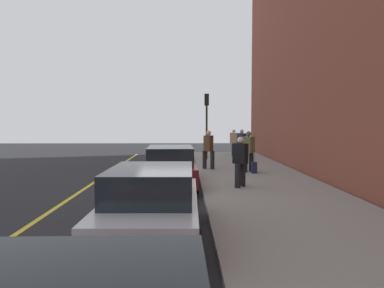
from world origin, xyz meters
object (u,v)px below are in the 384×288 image
(rolling_suitcase, at_px, (254,167))
(parked_car_maroon, at_px, (170,167))
(pedestrian_black_coat, at_px, (240,160))
(pedestrian_olive_coat, at_px, (248,150))
(traffic_light_pole, at_px, (207,115))
(pedestrian_tan_coat, at_px, (234,142))
(parked_car_silver, at_px, (152,204))
(pedestrian_navy_coat, at_px, (242,143))
(pedestrian_brown_coat, at_px, (208,148))

(rolling_suitcase, bearing_deg, parked_car_maroon, 125.79)
(pedestrian_black_coat, bearing_deg, pedestrian_olive_coat, -13.60)
(traffic_light_pole, bearing_deg, pedestrian_tan_coat, -39.89)
(pedestrian_black_coat, distance_m, pedestrian_tan_coat, 12.01)
(parked_car_silver, distance_m, pedestrian_olive_coat, 9.82)
(traffic_light_pole, bearing_deg, rolling_suitcase, -164.03)
(pedestrian_navy_coat, bearing_deg, pedestrian_black_coat, 171.11)
(parked_car_maroon, height_order, pedestrian_tan_coat, pedestrian_tan_coat)
(parked_car_silver, xyz_separation_m, pedestrian_tan_coat, (17.22, -3.88, 0.32))
(pedestrian_black_coat, relative_size, traffic_light_pole, 0.44)
(pedestrian_olive_coat, height_order, pedestrian_navy_coat, pedestrian_olive_coat)
(pedestrian_brown_coat, height_order, rolling_suitcase, pedestrian_brown_coat)
(pedestrian_brown_coat, bearing_deg, pedestrian_olive_coat, -120.75)
(pedestrian_brown_coat, bearing_deg, parked_car_silver, 170.22)
(pedestrian_tan_coat, bearing_deg, pedestrian_black_coat, 173.67)
(parked_car_silver, height_order, pedestrian_navy_coat, pedestrian_navy_coat)
(pedestrian_brown_coat, xyz_separation_m, pedestrian_navy_coat, (4.64, -2.30, -0.02))
(pedestrian_black_coat, relative_size, pedestrian_tan_coat, 1.00)
(pedestrian_navy_coat, bearing_deg, rolling_suitcase, 176.52)
(pedestrian_black_coat, xyz_separation_m, pedestrian_navy_coat, (9.55, -1.49, 0.03))
(parked_car_silver, distance_m, rolling_suitcase, 9.49)
(pedestrian_navy_coat, bearing_deg, parked_car_maroon, 155.53)
(parked_car_silver, height_order, pedestrian_olive_coat, pedestrian_olive_coat)
(pedestrian_navy_coat, bearing_deg, pedestrian_brown_coat, 153.65)
(pedestrian_olive_coat, distance_m, rolling_suitcase, 0.87)
(pedestrian_black_coat, relative_size, pedestrian_olive_coat, 0.95)
(parked_car_silver, relative_size, pedestrian_navy_coat, 2.55)
(rolling_suitcase, bearing_deg, traffic_light_pole, 15.97)
(parked_car_silver, relative_size, pedestrian_olive_coat, 2.50)
(traffic_light_pole, relative_size, rolling_suitcase, 4.63)
(pedestrian_navy_coat, xyz_separation_m, rolling_suitcase, (-6.10, 0.37, -0.71))
(pedestrian_brown_coat, bearing_deg, pedestrian_black_coat, -170.72)
(parked_car_maroon, xyz_separation_m, rolling_suitcase, (2.58, -3.58, -0.36))
(pedestrian_brown_coat, xyz_separation_m, traffic_light_pole, (4.68, -0.17, 1.71))
(pedestrian_black_coat, bearing_deg, pedestrian_tan_coat, -6.33)
(pedestrian_olive_coat, height_order, rolling_suitcase, pedestrian_olive_coat)
(rolling_suitcase, bearing_deg, pedestrian_navy_coat, -3.48)
(pedestrian_black_coat, xyz_separation_m, pedestrian_brown_coat, (4.92, 0.80, 0.05))
(parked_car_maroon, relative_size, pedestrian_olive_coat, 2.54)
(pedestrian_navy_coat, height_order, rolling_suitcase, pedestrian_navy_coat)
(parked_car_maroon, distance_m, rolling_suitcase, 4.43)
(pedestrian_tan_coat, bearing_deg, rolling_suitcase, 178.65)
(pedestrian_black_coat, xyz_separation_m, pedestrian_tan_coat, (11.94, -1.32, 0.00))
(parked_car_silver, relative_size, pedestrian_tan_coat, 2.63)
(pedestrian_olive_coat, relative_size, pedestrian_navy_coat, 1.02)
(pedestrian_navy_coat, bearing_deg, traffic_light_pole, 88.90)
(pedestrian_brown_coat, height_order, pedestrian_navy_coat, pedestrian_brown_coat)
(parked_car_silver, bearing_deg, parked_car_maroon, -0.97)
(traffic_light_pole, bearing_deg, parked_car_silver, 172.62)
(parked_car_maroon, distance_m, pedestrian_black_coat, 2.63)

